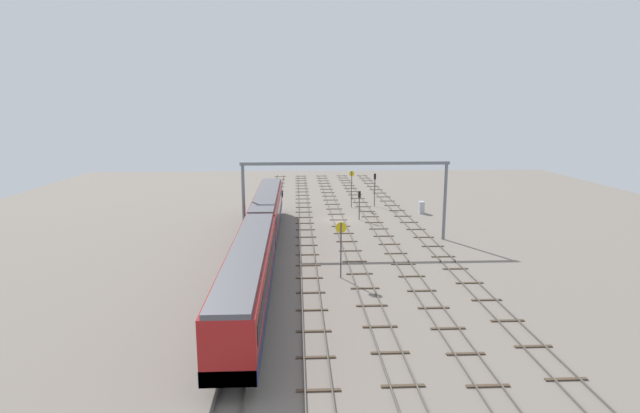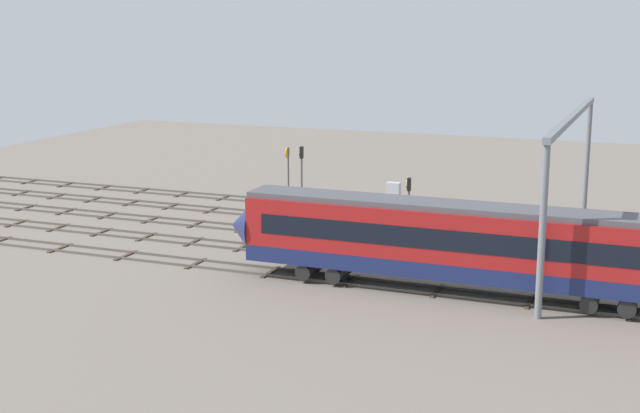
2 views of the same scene
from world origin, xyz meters
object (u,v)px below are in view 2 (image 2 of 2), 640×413
object	(u,v)px
overhead_gantry	(571,147)
relay_cabinet	(393,193)
speed_sign_mid_trackside	(288,176)
signal_light_trackside_approach	(409,197)
signal_light_trackside_departure	(301,170)

from	to	relation	value
overhead_gantry	relay_cabinet	world-z (taller)	overhead_gantry
speed_sign_mid_trackside	signal_light_trackside_approach	size ratio (longest dim) A/B	1.42
overhead_gantry	speed_sign_mid_trackside	distance (m)	20.25
overhead_gantry	speed_sign_mid_trackside	world-z (taller)	overhead_gantry
overhead_gantry	relay_cabinet	xyz separation A→B (m)	(14.78, -12.52, -6.17)
overhead_gantry	signal_light_trackside_approach	xyz separation A→B (m)	(10.81, -3.00, -4.41)
speed_sign_mid_trackside	overhead_gantry	bearing A→B (deg)	171.58
speed_sign_mid_trackside	relay_cabinet	distance (m)	11.12
relay_cabinet	signal_light_trackside_departure	bearing A→B (deg)	47.68
speed_sign_mid_trackside	signal_light_trackside_departure	xyz separation A→B (m)	(0.50, -3.63, -0.18)
overhead_gantry	relay_cabinet	size ratio (longest dim) A/B	13.87
overhead_gantry	signal_light_trackside_departure	xyz separation A→B (m)	(20.22, -6.55, -3.72)
signal_light_trackside_departure	speed_sign_mid_trackside	bearing A→B (deg)	97.79
signal_light_trackside_approach	relay_cabinet	size ratio (longest dim) A/B	2.33
signal_light_trackside_departure	relay_cabinet	bearing A→B (deg)	-132.32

